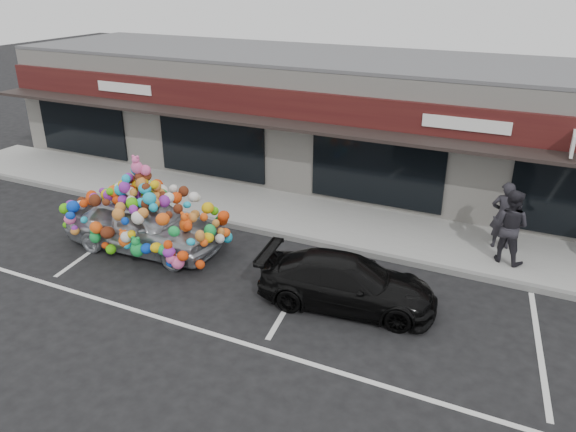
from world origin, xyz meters
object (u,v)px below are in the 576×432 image
at_px(toy_car, 143,218).
at_px(pedestrian_b, 510,226).
at_px(pedestrian_a, 504,215).
at_px(black_sedan, 347,283).

height_order(toy_car, pedestrian_b, toy_car).
xyz_separation_m(pedestrian_a, pedestrian_b, (0.22, -0.77, 0.04)).
xyz_separation_m(black_sedan, pedestrian_b, (3.02, 3.53, 0.54)).
bearing_deg(toy_car, black_sedan, -95.45).
bearing_deg(toy_car, pedestrian_a, -68.11).
bearing_deg(pedestrian_b, pedestrian_a, -57.16).
bearing_deg(pedestrian_b, black_sedan, 66.03).
distance_m(black_sedan, pedestrian_a, 5.15).
bearing_deg(black_sedan, pedestrian_a, -40.44).
xyz_separation_m(toy_car, pedestrian_a, (8.77, 4.01, 0.17)).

